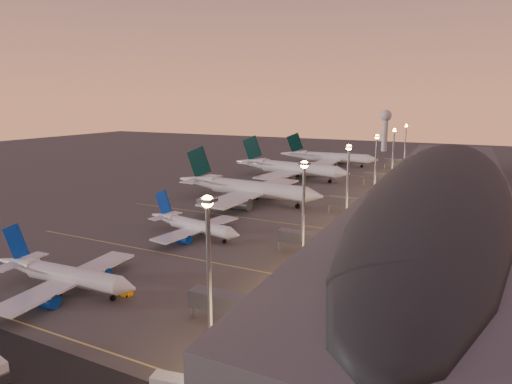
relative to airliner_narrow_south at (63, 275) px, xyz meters
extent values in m
plane|color=#43403D|center=(5.06, 32.03, -3.40)|extent=(700.00, 700.00, 0.00)
cylinder|color=silver|center=(3.19, 0.20, 0.06)|extent=(22.94, 5.31, 3.87)
cone|color=silver|center=(16.37, 1.05, 0.06)|extent=(3.91, 4.10, 3.87)
cone|color=silver|center=(-13.28, -0.85, 0.54)|extent=(10.50, 4.52, 3.87)
cube|color=silver|center=(2.09, 0.13, -0.62)|extent=(8.67, 32.96, 0.43)
cylinder|color=navy|center=(2.37, 7.34, -1.92)|extent=(5.31, 3.22, 2.90)
cylinder|color=navy|center=(3.28, -6.98, -1.92)|extent=(5.31, 3.22, 2.90)
cube|color=navy|center=(-12.77, -0.82, 5.56)|extent=(7.11, 1.03, 8.40)
cube|color=silver|center=(-12.04, -0.77, 1.13)|extent=(4.41, 11.95, 0.27)
cylinder|color=black|center=(12.72, 0.81, -2.64)|extent=(0.33, 0.33, 1.53)
cylinder|color=black|center=(12.72, 0.81, -2.86)|extent=(1.12, 0.75, 1.08)
cylinder|color=black|center=(1.19, 2.79, -2.64)|extent=(0.33, 0.33, 1.53)
cylinder|color=black|center=(1.19, 2.79, -2.86)|extent=(1.12, 0.75, 1.08)
cylinder|color=black|center=(1.53, -2.62, -2.64)|extent=(0.33, 0.33, 1.53)
cylinder|color=black|center=(1.53, -2.62, -2.86)|extent=(1.12, 0.75, 1.08)
cylinder|color=silver|center=(6.08, 42.32, -0.14)|extent=(21.72, 7.12, 3.64)
cone|color=silver|center=(18.34, 40.28, -0.14)|extent=(4.01, 4.16, 3.64)
cone|color=silver|center=(-9.24, 44.88, 0.31)|extent=(10.14, 5.19, 3.64)
cube|color=silver|center=(5.06, 42.49, -0.78)|extent=(11.18, 31.30, 0.40)
cylinder|color=navy|center=(6.85, 49.04, -2.01)|extent=(5.22, 3.49, 2.73)
cylinder|color=navy|center=(4.63, 35.72, -2.01)|extent=(5.22, 3.49, 2.73)
cube|color=navy|center=(-8.77, 44.80, 5.04)|extent=(6.68, 1.64, 7.91)
cube|color=silver|center=(-8.08, 44.69, 0.86)|extent=(5.22, 11.47, 0.26)
cylinder|color=black|center=(14.95, 40.84, -2.68)|extent=(0.34, 0.34, 1.44)
cylinder|color=black|center=(14.95, 40.84, -2.89)|extent=(1.11, 0.80, 1.02)
cylinder|color=black|center=(4.80, 45.12, -2.68)|extent=(0.34, 0.34, 1.44)
cylinder|color=black|center=(4.80, 45.12, -2.89)|extent=(1.11, 0.80, 1.02)
cylinder|color=black|center=(3.96, 40.09, -2.68)|extent=(0.34, 0.34, 1.44)
cylinder|color=black|center=(3.96, 40.09, -2.89)|extent=(1.11, 0.80, 1.02)
cylinder|color=silver|center=(2.39, 88.43, 2.06)|extent=(40.48, 8.77, 6.07)
cone|color=silver|center=(25.66, 86.85, 2.06)|extent=(6.87, 6.50, 6.07)
cone|color=silver|center=(-26.69, 90.39, 2.82)|extent=(18.50, 7.28, 6.07)
cube|color=silver|center=(0.45, 88.56, 1.00)|extent=(15.59, 59.35, 0.67)
cylinder|color=#585A5F|center=(2.62, 101.35, -1.05)|extent=(9.35, 5.16, 4.55)
cylinder|color=#585A5F|center=(0.88, 75.58, -1.05)|extent=(9.35, 5.16, 4.55)
cube|color=black|center=(-25.78, 90.33, 10.67)|extent=(12.01, 1.72, 13.48)
cube|color=silver|center=(-24.49, 90.24, 3.73)|extent=(7.89, 21.52, 0.43)
cylinder|color=black|center=(19.22, 87.29, -2.19)|extent=(0.52, 0.52, 2.43)
cylinder|color=black|center=(19.22, 87.29, -2.55)|extent=(1.77, 1.17, 1.70)
cylinder|color=black|center=(-0.55, 92.88, -2.19)|extent=(0.52, 0.52, 2.43)
cylinder|color=black|center=(-0.55, 92.88, -2.55)|extent=(1.77, 1.17, 1.70)
cylinder|color=black|center=(-1.12, 84.40, -2.19)|extent=(0.52, 0.52, 2.43)
cylinder|color=black|center=(-1.12, 84.40, -2.55)|extent=(1.77, 1.17, 1.70)
cylinder|color=silver|center=(-1.35, 143.59, 2.15)|extent=(41.24, 11.80, 6.17)
cone|color=silver|center=(22.10, 140.29, 2.15)|extent=(7.37, 7.02, 6.17)
cone|color=silver|center=(-30.66, 147.72, 2.92)|extent=(19.10, 8.68, 6.17)
cube|color=silver|center=(-3.31, 143.87, 1.07)|extent=(20.04, 60.68, 0.68)
cylinder|color=#585A5F|center=(-0.17, 156.67, -1.01)|extent=(9.76, 5.86, 4.62)
cylinder|color=#585A5F|center=(-3.83, 130.70, -1.01)|extent=(9.76, 5.86, 4.62)
cube|color=black|center=(-29.75, 147.59, 10.88)|extent=(12.17, 2.61, 13.68)
cube|color=silver|center=(-28.45, 147.41, 3.84)|extent=(9.51, 22.17, 0.43)
cylinder|color=black|center=(15.61, 141.20, -2.17)|extent=(0.56, 0.56, 2.47)
cylinder|color=black|center=(15.61, 141.20, -2.54)|extent=(1.86, 1.31, 1.73)
cylinder|color=black|center=(-4.01, 148.32, -2.17)|extent=(0.56, 0.56, 2.47)
cylinder|color=black|center=(-4.01, 148.32, -2.54)|extent=(1.86, 1.31, 1.73)
cylinder|color=black|center=(-5.21, 139.78, -2.17)|extent=(0.56, 0.56, 2.47)
cylinder|color=black|center=(-5.21, 139.78, -2.54)|extent=(1.86, 1.31, 1.73)
cylinder|color=silver|center=(2.48, 197.74, 1.75)|extent=(38.00, 6.83, 5.72)
cone|color=silver|center=(24.45, 198.39, 1.75)|extent=(6.27, 5.90, 5.72)
cone|color=silver|center=(-24.99, 196.94, 2.46)|extent=(17.26, 6.22, 5.72)
cube|color=silver|center=(0.64, 197.69, 0.75)|extent=(12.61, 55.63, 0.63)
cylinder|color=#585A5F|center=(1.51, 209.89, -1.18)|extent=(8.67, 4.54, 4.29)
cylinder|color=#585A5F|center=(2.22, 185.56, -1.18)|extent=(8.67, 4.54, 4.29)
cube|color=black|center=(-24.13, 196.96, 9.86)|extent=(11.31, 1.19, 12.70)
cube|color=silver|center=(-22.91, 197.00, 3.32)|extent=(6.69, 20.09, 0.40)
cylinder|color=black|center=(18.37, 198.21, -2.26)|extent=(0.47, 0.47, 2.29)
cylinder|color=black|center=(18.37, 198.21, -2.60)|extent=(1.63, 1.05, 1.60)
cylinder|color=black|center=(-0.69, 201.66, -2.26)|extent=(0.47, 0.47, 2.29)
cylinder|color=black|center=(-0.69, 201.66, -2.60)|extent=(1.63, 1.05, 1.60)
cylinder|color=black|center=(-0.46, 193.65, -2.26)|extent=(0.47, 0.47, 2.29)
cylinder|color=black|center=(-0.46, 193.65, -2.60)|extent=(1.63, 1.05, 1.60)
cube|color=#525257|center=(67.06, 104.53, 2.60)|extent=(40.00, 255.00, 12.00)
ellipsoid|color=black|center=(67.06, 104.53, 8.60)|extent=(39.00, 253.00, 10.92)
cube|color=#FFB76B|center=(46.86, 104.53, 1.60)|extent=(0.40, 244.80, 8.00)
cube|color=#585A5F|center=(39.06, 2.03, 1.10)|extent=(16.00, 3.20, 3.00)
cylinder|color=slate|center=(31.06, 2.03, -1.20)|extent=(0.70, 0.70, 4.40)
cube|color=#585A5F|center=(39.06, 42.03, 1.10)|extent=(16.00, 3.20, 3.00)
cylinder|color=slate|center=(31.06, 42.03, -1.20)|extent=(0.70, 0.70, 4.40)
cube|color=#585A5F|center=(39.06, 87.03, 1.10)|extent=(16.00, 3.20, 3.00)
cylinder|color=slate|center=(31.06, 87.03, -1.20)|extent=(0.70, 0.70, 4.40)
cube|color=#585A5F|center=(39.06, 144.03, 1.10)|extent=(16.00, 3.20, 3.00)
cylinder|color=slate|center=(31.06, 144.03, -1.20)|extent=(0.70, 0.70, 4.40)
cube|color=#585A5F|center=(39.06, 200.03, 1.10)|extent=(16.00, 3.20, 3.00)
cylinder|color=slate|center=(31.06, 200.03, -1.20)|extent=(0.70, 0.70, 4.40)
cylinder|color=slate|center=(41.06, -7.97, 9.10)|extent=(0.70, 0.70, 25.00)
cube|color=slate|center=(41.06, -7.97, 21.80)|extent=(2.20, 2.20, 0.50)
sphere|color=#FFB954|center=(41.06, -7.97, 21.60)|extent=(1.80, 1.80, 1.80)
cylinder|color=slate|center=(41.06, 32.03, 9.10)|extent=(0.70, 0.70, 25.00)
cube|color=slate|center=(41.06, 32.03, 21.80)|extent=(2.20, 2.20, 0.50)
sphere|color=#FFB954|center=(41.06, 32.03, 21.60)|extent=(1.80, 1.80, 1.80)
cylinder|color=slate|center=(41.06, 72.03, 9.10)|extent=(0.70, 0.70, 25.00)
cube|color=slate|center=(41.06, 72.03, 21.80)|extent=(2.20, 2.20, 0.50)
sphere|color=#FFB954|center=(41.06, 72.03, 21.60)|extent=(1.80, 1.80, 1.80)
cylinder|color=slate|center=(41.06, 117.03, 9.10)|extent=(0.70, 0.70, 25.00)
cube|color=slate|center=(41.06, 117.03, 21.80)|extent=(2.20, 2.20, 0.50)
sphere|color=#FFB954|center=(41.06, 117.03, 21.60)|extent=(1.80, 1.80, 1.80)
cylinder|color=slate|center=(41.06, 162.03, 9.10)|extent=(0.70, 0.70, 25.00)
cube|color=slate|center=(41.06, 162.03, 21.80)|extent=(2.20, 2.20, 0.50)
sphere|color=#FFB954|center=(41.06, 162.03, 21.60)|extent=(1.80, 1.80, 1.80)
cylinder|color=slate|center=(41.06, 207.03, 9.10)|extent=(0.70, 0.70, 25.00)
cube|color=slate|center=(41.06, 207.03, 21.80)|extent=(2.20, 2.20, 0.50)
sphere|color=#FFB954|center=(41.06, 207.03, 21.60)|extent=(1.80, 1.80, 1.80)
cylinder|color=silver|center=(15.06, 292.03, 9.60)|extent=(4.40, 4.40, 26.00)
sphere|color=silver|center=(15.06, 292.03, 24.60)|extent=(9.00, 9.00, 9.00)
cube|color=#D8C659|center=(5.06, -12.97, -3.39)|extent=(90.00, 0.36, 0.00)
cube|color=#D8C659|center=(5.06, 27.03, -3.39)|extent=(90.00, 0.36, 0.00)
cube|color=#D8C659|center=(5.06, 67.03, -3.39)|extent=(90.00, 0.36, 0.00)
cube|color=#D8C659|center=(5.06, 112.03, -3.39)|extent=(90.00, 0.36, 0.00)
cube|color=#D8C659|center=(5.06, 167.03, -3.39)|extent=(90.00, 0.36, 0.00)
cube|color=orange|center=(13.25, 3.74, -2.79)|extent=(2.80, 1.90, 1.22)
cube|color=#585A5F|center=(11.27, 3.56, -2.96)|extent=(1.67, 1.58, 0.88)
cylinder|color=black|center=(14.17, 4.66, -3.16)|extent=(0.50, 0.24, 0.49)
cylinder|color=black|center=(14.32, 3.01, -3.16)|extent=(0.50, 0.24, 0.49)
cylinder|color=black|center=(12.18, 4.48, -3.16)|extent=(0.50, 0.24, 0.49)
cylinder|color=black|center=(12.34, 2.82, -3.16)|extent=(0.50, 0.24, 0.49)
cube|color=orange|center=(38.29, 7.57, -2.93)|extent=(2.26, 1.62, 0.95)
cube|color=#585A5F|center=(36.76, 7.30, -3.06)|extent=(1.38, 1.31, 0.69)
cylinder|color=black|center=(38.94, 8.33, -3.21)|extent=(0.40, 0.22, 0.38)
cylinder|color=black|center=(39.16, 7.06, -3.21)|extent=(0.40, 0.22, 0.38)
cylinder|color=black|center=(37.42, 8.07, -3.21)|extent=(0.40, 0.22, 0.38)
cylinder|color=black|center=(37.64, 6.80, -3.21)|extent=(0.40, 0.22, 0.38)
cube|color=#585A5F|center=(17.42, -25.28, -2.62)|extent=(1.91, 2.18, 1.56)
camera|label=1|loc=(72.76, -57.22, 35.29)|focal=30.00mm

